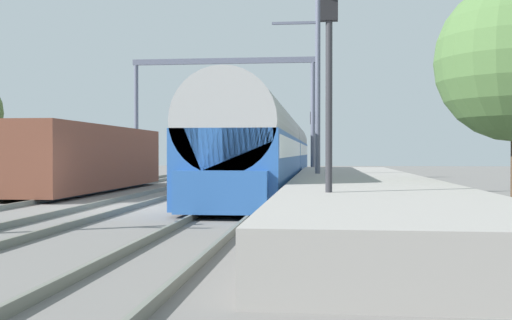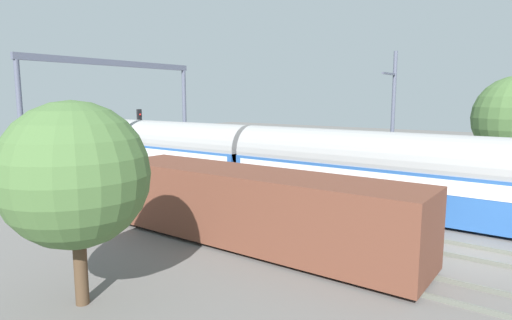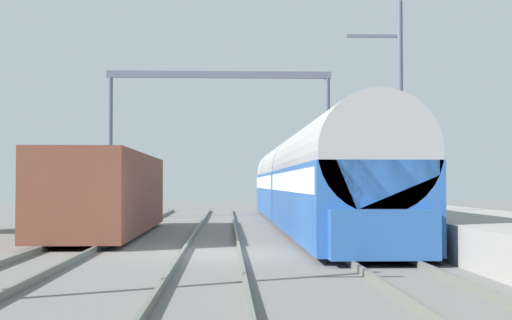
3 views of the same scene
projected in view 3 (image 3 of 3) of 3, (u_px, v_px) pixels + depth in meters
name	position (u px, v px, depth m)	size (l,w,h in m)	color
ground	(212.00, 254.00, 19.47)	(120.00, 120.00, 0.00)	slate
track_far_west	(64.00, 251.00, 19.32)	(1.51, 60.00, 0.16)	#62655B
track_west	(212.00, 251.00, 19.47)	(1.52, 60.00, 0.16)	#62655B
track_east	(357.00, 250.00, 19.62)	(1.51, 60.00, 0.16)	#62655B
platform	(475.00, 231.00, 21.78)	(4.40, 28.00, 0.90)	gray
passenger_train	(305.00, 180.00, 32.68)	(2.93, 32.85, 3.82)	#28569E
freight_car	(107.00, 194.00, 26.41)	(2.80, 13.00, 2.70)	brown
person_crossing	(316.00, 199.00, 38.13)	(0.46, 0.44, 1.73)	#373737
railway_signal_far	(315.00, 164.00, 45.15)	(0.36, 0.30, 4.67)	#2D2D33
catenary_gantry	(219.00, 113.00, 40.05)	(12.04, 0.28, 7.86)	#52576B
catenary_pole_east_mid	(399.00, 115.00, 25.12)	(1.90, 0.20, 8.00)	#52576B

